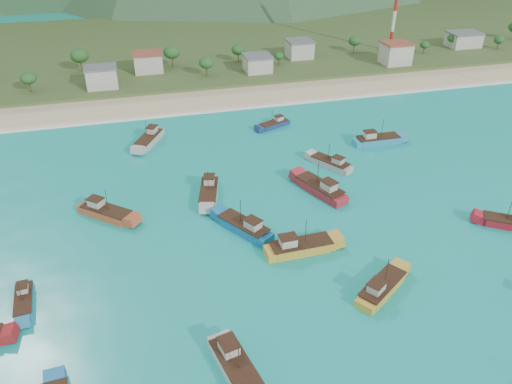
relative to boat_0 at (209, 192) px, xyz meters
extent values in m
plane|color=#0C8285|center=(3.70, -23.83, -0.85)|extent=(600.00, 600.00, 0.00)
cube|color=beige|center=(3.70, 55.17, -0.85)|extent=(400.00, 18.00, 1.20)
cube|color=#385123|center=(3.70, 116.17, -0.85)|extent=(400.00, 110.00, 2.40)
cube|color=white|center=(3.70, 45.67, -0.85)|extent=(400.00, 2.50, 0.08)
cube|color=beige|center=(-21.48, 70.11, 3.80)|extent=(9.33, 7.24, 6.10)
cube|color=beige|center=(-6.30, 82.29, 3.78)|extent=(9.36, 7.80, 6.05)
cube|color=beige|center=(29.93, 73.28, 3.26)|extent=(8.64, 8.71, 5.01)
cube|color=beige|center=(48.99, 84.92, 3.70)|extent=(8.75, 8.44, 5.89)
cube|color=beige|center=(79.60, 69.06, 4.27)|extent=(9.25, 8.23, 7.04)
cube|color=beige|center=(116.47, 82.55, 3.32)|extent=(11.96, 8.56, 5.13)
cylinder|color=red|center=(85.59, 84.17, 4.47)|extent=(1.20, 1.20, 7.43)
cylinder|color=white|center=(85.59, 84.17, 11.90)|extent=(1.20, 1.20, 7.43)
cylinder|color=red|center=(85.59, 84.17, 19.33)|extent=(1.20, 1.20, 7.43)
cube|color=#BAB1A7|center=(-0.06, -0.23, -0.20)|extent=(6.10, 12.02, 2.10)
cube|color=beige|center=(0.51, 2.06, 1.70)|extent=(2.69, 3.06, 1.70)
cylinder|color=#382114|center=(-0.22, -0.87, 3.21)|extent=(0.12, 0.12, 4.72)
cube|color=#B94C2A|center=(-20.94, -2.68, -0.18)|extent=(11.12, 10.30, 2.13)
cube|color=beige|center=(-22.75, -1.11, 1.75)|extent=(3.42, 3.37, 1.73)
cylinder|color=#382114|center=(-20.44, -3.11, 3.28)|extent=(0.12, 0.12, 4.80)
cube|color=teal|center=(45.94, 13.90, -0.15)|extent=(12.09, 3.74, 2.19)
cube|color=beige|center=(43.48, 13.94, 1.83)|extent=(2.77, 2.25, 1.78)
cylinder|color=#382114|center=(46.62, 13.89, 3.41)|extent=(0.12, 0.12, 4.93)
cube|color=#1466A1|center=(4.11, -14.15, -0.16)|extent=(9.48, 11.95, 2.17)
cube|color=beige|center=(5.45, -16.20, 1.81)|extent=(3.32, 3.47, 1.77)
cylinder|color=#382114|center=(3.74, -13.58, 3.37)|extent=(0.12, 0.12, 4.89)
cube|color=gold|center=(12.65, -22.86, -0.12)|extent=(12.47, 4.00, 2.25)
cube|color=beige|center=(10.12, -22.94, 1.92)|extent=(2.87, 2.34, 1.83)
cylinder|color=#382114|center=(13.35, -22.84, 3.53)|extent=(0.12, 0.12, 5.06)
cube|color=#B4ACA2|center=(-10.39, 28.85, -0.18)|extent=(8.60, 11.96, 2.13)
cube|color=beige|center=(-9.26, 30.96, 1.75)|extent=(3.15, 3.36, 1.73)
cylinder|color=#382114|center=(-10.71, 28.26, 3.28)|extent=(0.12, 0.12, 4.79)
cube|color=#B3ADA3|center=(29.64, 5.70, -0.30)|extent=(8.18, 10.41, 1.89)
cube|color=beige|center=(30.78, 3.91, 1.41)|extent=(2.88, 3.01, 1.54)
cylinder|color=#382114|center=(29.32, 6.20, 2.77)|extent=(0.12, 0.12, 4.25)
cube|color=teal|center=(-33.61, -24.57, -0.46)|extent=(3.30, 8.82, 1.57)
cube|color=beige|center=(-33.77, -22.81, 0.96)|extent=(1.75, 2.09, 1.27)
cylinder|color=#382114|center=(-33.57, -25.06, 2.09)|extent=(0.12, 0.12, 3.53)
cube|color=navy|center=(23.17, 30.54, -0.42)|extent=(9.47, 6.03, 1.66)
cube|color=beige|center=(24.89, 31.26, 1.09)|extent=(2.56, 2.35, 1.35)
cylinder|color=#382114|center=(22.69, 30.34, 2.28)|extent=(0.12, 0.12, 3.74)
cube|color=gold|center=(21.89, -36.01, -0.23)|extent=(11.14, 9.09, 2.04)
cube|color=beige|center=(19.99, -37.31, 1.63)|extent=(3.27, 3.14, 1.66)
cylinder|color=#382114|center=(22.41, -35.65, 3.09)|extent=(0.12, 0.12, 4.60)
cube|color=beige|center=(-4.27, -45.68, -0.15)|extent=(6.13, 12.57, 2.20)
cube|color=beige|center=(-4.81, -43.27, 1.84)|extent=(2.76, 3.16, 1.79)
cylinder|color=#382114|center=(-4.12, -46.35, 3.42)|extent=(0.12, 0.12, 4.94)
cube|color=#A41725|center=(53.80, -25.65, -0.28)|extent=(10.57, 8.55, 1.93)
cylinder|color=#382114|center=(53.30, -25.31, 2.86)|extent=(0.12, 0.12, 4.35)
cube|color=#A4252C|center=(23.05, -4.70, -0.08)|extent=(8.51, 13.29, 2.33)
cube|color=beige|center=(24.07, -7.11, 2.03)|extent=(3.30, 3.60, 1.90)
cylinder|color=#382114|center=(22.76, -4.03, 3.71)|extent=(0.12, 0.12, 5.25)
camera|label=1|loc=(-12.99, -89.19, 55.12)|focal=35.00mm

